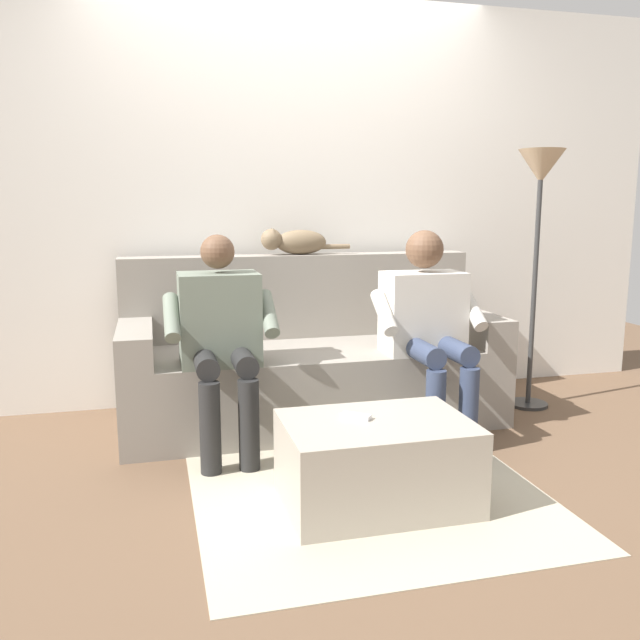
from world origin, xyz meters
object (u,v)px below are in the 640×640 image
object	(u,v)px
couch	(310,364)
remote_white	(356,416)
person_left_seated	(428,320)
floor_lamp	(540,193)
coffee_table	(376,463)
person_right_seated	(221,330)
cat_on_backrest	(294,241)

from	to	relation	value
couch	remote_white	bearing A→B (deg)	86.28
person_left_seated	floor_lamp	xyz separation A→B (m)	(-0.82, -0.30, 0.67)
coffee_table	person_left_seated	size ratio (longest dim) A/B	0.69
couch	person_left_seated	xyz separation A→B (m)	(-0.55, 0.42, 0.31)
couch	person_right_seated	world-z (taller)	person_right_seated
couch	coffee_table	distance (m)	1.19
coffee_table	cat_on_backrest	size ratio (longest dim) A/B	1.39
coffee_table	remote_white	size ratio (longest dim) A/B	6.19
remote_white	floor_lamp	size ratio (longest dim) A/B	0.08
person_left_seated	floor_lamp	size ratio (longest dim) A/B	0.71
person_right_seated	floor_lamp	xyz separation A→B (m)	(-1.92, -0.28, 0.68)
person_left_seated	floor_lamp	distance (m)	1.10
person_left_seated	remote_white	size ratio (longest dim) A/B	8.91
person_right_seated	cat_on_backrest	size ratio (longest dim) A/B	1.99
person_right_seated	person_left_seated	bearing A→B (deg)	178.87
coffee_table	remote_white	bearing A→B (deg)	-35.48
coffee_table	couch	bearing A→B (deg)	-90.00
person_right_seated	remote_white	xyz separation A→B (m)	(-0.48, 0.73, -0.25)
couch	cat_on_backrest	world-z (taller)	cat_on_backrest
couch	floor_lamp	distance (m)	1.69
person_left_seated	remote_white	distance (m)	0.98
couch	remote_white	size ratio (longest dim) A/B	17.13
coffee_table	floor_lamp	xyz separation A→B (m)	(-1.37, -1.06, 1.12)
coffee_table	cat_on_backrest	distance (m)	1.68
coffee_table	remote_white	world-z (taller)	remote_white
remote_white	person_right_seated	bearing A→B (deg)	-16.73
person_left_seated	cat_on_backrest	xyz separation A→B (m)	(0.58, -0.69, 0.39)
coffee_table	person_right_seated	xyz separation A→B (m)	(0.55, -0.78, 0.44)
person_left_seated	coffee_table	bearing A→B (deg)	54.19
coffee_table	floor_lamp	bearing A→B (deg)	-142.24
couch	person_left_seated	distance (m)	0.76
floor_lamp	person_right_seated	bearing A→B (deg)	8.25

